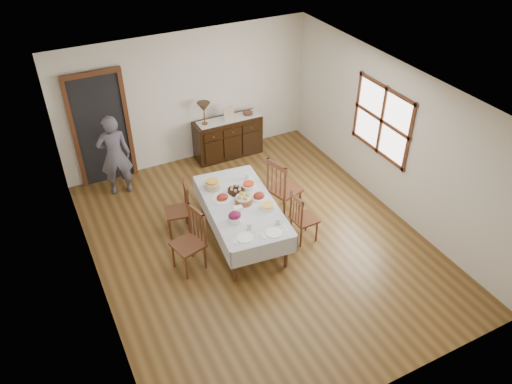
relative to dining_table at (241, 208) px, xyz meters
name	(u,v)px	position (x,y,z in m)	size (l,w,h in m)	color
ground	(259,242)	(0.19, -0.23, -0.62)	(6.00, 6.00, 0.00)	brown
room_shell	(238,146)	(0.05, 0.19, 1.03)	(5.02, 6.02, 2.65)	silver
dining_table	(241,208)	(0.00, 0.00, 0.00)	(1.26, 2.14, 0.70)	silver
chair_left_near	(191,240)	(-0.95, -0.25, -0.10)	(0.52, 0.52, 1.02)	#532C19
chair_left_far	(180,208)	(-0.82, 0.62, -0.14)	(0.45, 0.45, 0.93)	#532C19
chair_right_near	(302,217)	(0.85, -0.46, -0.16)	(0.38, 0.38, 0.89)	#532C19
chair_right_far	(282,188)	(0.89, 0.25, -0.05)	(0.58, 0.58, 1.13)	#532C19
sideboard	(228,138)	(0.88, 2.49, -0.20)	(1.36, 0.50, 0.82)	black
person	(114,153)	(-1.44, 2.20, 0.22)	(0.52, 0.33, 1.67)	#524F5B
bread_basket	(243,199)	(0.04, 0.01, 0.15)	(0.28, 0.28, 0.17)	brown
egg_basket	(236,190)	(0.05, 0.32, 0.12)	(0.27, 0.27, 0.11)	black
ham_platter_a	(222,198)	(-0.22, 0.24, 0.12)	(0.32, 0.32, 0.11)	white
ham_platter_b	(259,196)	(0.32, 0.02, 0.12)	(0.26, 0.26, 0.11)	white
beet_bowl	(235,217)	(-0.27, -0.34, 0.16)	(0.21, 0.21, 0.16)	white
carrot_bowl	(249,186)	(0.29, 0.34, 0.13)	(0.23, 0.23, 0.10)	white
pineapple_bowl	(212,185)	(-0.24, 0.60, 0.15)	(0.26, 0.26, 0.15)	tan
casserole_dish	(267,206)	(0.31, -0.28, 0.12)	(0.22, 0.22, 0.08)	white
butter_dish	(238,209)	(-0.12, -0.13, 0.12)	(0.15, 0.10, 0.07)	white
setting_left	(246,234)	(-0.26, -0.70, 0.11)	(0.43, 0.31, 0.10)	white
setting_right	(275,229)	(0.17, -0.79, 0.11)	(0.43, 0.31, 0.10)	white
glass_far_a	(216,181)	(-0.13, 0.70, 0.14)	(0.06, 0.06, 0.10)	silver
glass_far_b	(247,176)	(0.40, 0.60, 0.13)	(0.07, 0.07, 0.09)	silver
runner	(229,119)	(0.92, 2.49, 0.21)	(1.30, 0.35, 0.01)	silver
table_lamp	(204,108)	(0.41, 2.50, 0.56)	(0.26, 0.26, 0.46)	brown
picture_frame	(229,114)	(0.90, 2.45, 0.34)	(0.22, 0.08, 0.28)	tan
deco_bowl	(248,113)	(1.34, 2.50, 0.23)	(0.20, 0.20, 0.06)	#532C19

